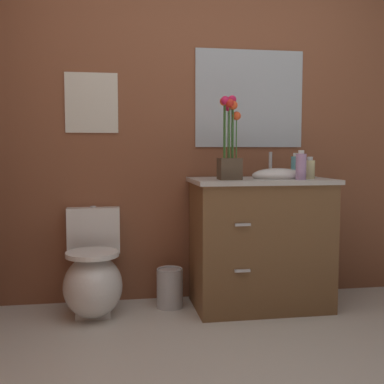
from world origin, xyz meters
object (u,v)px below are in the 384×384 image
Objects in this scene: soap_bottle at (310,169)px; lotion_bottle at (296,166)px; flower_vase at (230,149)px; trash_bin at (170,288)px; toilet at (93,278)px; wall_poster at (92,103)px; wall_mirror at (249,99)px; vanity_cabinet at (261,241)px; hand_wash_bottle at (301,166)px.

soap_bottle is 0.18m from lotion_bottle.
flower_vase reaches higher than lotion_bottle.
flower_vase is at bearing -161.42° from lotion_bottle.
soap_bottle is 1.24m from trash_bin.
lotion_bottle is (1.40, 0.06, 0.72)m from toilet.
wall_poster reaches higher than toilet.
wall_mirror is at bearing 0.00° from wall_poster.
toilet is at bearing 175.35° from soap_bottle.
wall_mirror reaches higher than vanity_cabinet.
wall_mirror is (-0.22, 0.46, 0.48)m from hand_wash_bottle.
trash_bin is 1.38m from wall_poster.
wall_poster is (-1.13, 0.29, 0.95)m from vanity_cabinet.
flower_vase is at bearing -179.70° from soap_bottle.
wall_poster is (-1.34, 0.46, 0.43)m from hand_wash_bottle.
hand_wash_bottle is at bearing -8.79° from flower_vase.
wall_poster is at bearing 157.59° from trash_bin.
trash_bin is (-0.89, 0.00, -0.83)m from lotion_bottle.
lotion_bottle is 0.63× the size of trash_bin.
wall_poster is at bearing 165.41° from vanity_cabinet.
wall_mirror reaches higher than hand_wash_bottle.
vanity_cabinet reaches higher than lotion_bottle.
hand_wash_bottle is at bearing -16.56° from trash_bin.
flower_vase is 0.58m from wall_mirror.
hand_wash_bottle reaches higher than toilet.
trash_bin is at bearing -22.41° from wall_poster.
soap_bottle is at bearing -4.65° from toilet.
lotion_bottle is 0.25m from hand_wash_bottle.
wall_mirror reaches higher than flower_vase.
flower_vase is 0.48m from hand_wash_bottle.
toilet is at bearing 171.91° from hand_wash_bottle.
flower_vase is 3.15× the size of lotion_bottle.
vanity_cabinet is 1.33× the size of wall_mirror.
vanity_cabinet is at bearing -7.63° from trash_bin.
hand_wash_bottle reaches higher than soap_bottle.
soap_bottle is at bearing 38.63° from hand_wash_bottle.
toilet is at bearing -177.76° from lotion_bottle.
hand_wash_bottle is 1.48m from wall_poster.
vanity_cabinet is at bearing 20.86° from flower_vase.
wall_mirror is (0.24, 0.39, 0.36)m from flower_vase.
flower_vase is at bearing 171.21° from hand_wash_bottle.
soap_bottle is (0.31, -0.09, 0.50)m from vanity_cabinet.
flower_vase is (0.88, -0.12, 0.84)m from toilet.
toilet is 4.66× the size of soap_bottle.
vanity_cabinet is 0.58m from lotion_bottle.
vanity_cabinet is at bearing -14.59° from wall_poster.
soap_bottle is at bearing -14.98° from wall_poster.
lotion_bottle is at bearing -8.61° from wall_poster.
vanity_cabinet is at bearing -89.49° from wall_mirror.
soap_bottle reaches higher than toilet.
toilet is 1.58m from lotion_bottle.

